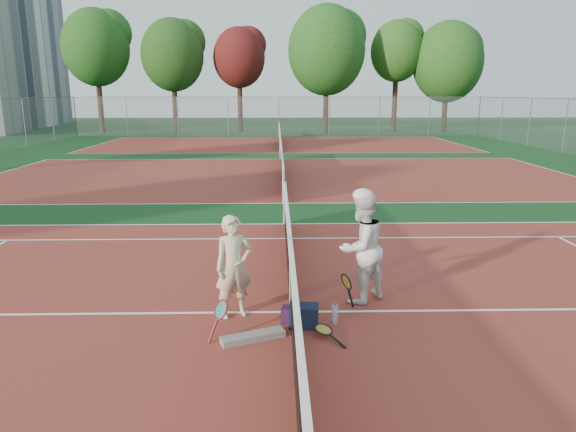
{
  "coord_description": "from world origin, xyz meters",
  "views": [
    {
      "loc": [
        -0.21,
        -7.33,
        3.29
      ],
      "look_at": [
        0.0,
        1.99,
        1.05
      ],
      "focal_mm": 32.0,
      "sensor_mm": 36.0,
      "label": 1
    }
  ],
  "objects_px": {
    "player_b": "(361,248)",
    "sports_bag_navy": "(304,316)",
    "net_main": "(291,281)",
    "racket_spare": "(323,331)",
    "racket_black_held": "(346,292)",
    "player_a": "(234,267)",
    "water_bottle": "(335,315)",
    "sports_bag_purple": "(292,315)",
    "racket_red": "(221,320)"
  },
  "relations": [
    {
      "from": "racket_spare",
      "to": "water_bottle",
      "type": "distance_m",
      "value": 0.42
    },
    {
      "from": "player_a",
      "to": "racket_spare",
      "type": "distance_m",
      "value": 1.63
    },
    {
      "from": "player_b",
      "to": "net_main",
      "type": "bearing_deg",
      "value": -15.77
    },
    {
      "from": "racket_red",
      "to": "sports_bag_purple",
      "type": "xyz_separation_m",
      "value": [
        0.98,
        0.46,
        -0.15
      ]
    },
    {
      "from": "player_b",
      "to": "water_bottle",
      "type": "bearing_deg",
      "value": 22.79
    },
    {
      "from": "sports_bag_purple",
      "to": "water_bottle",
      "type": "relative_size",
      "value": 1.01
    },
    {
      "from": "net_main",
      "to": "water_bottle",
      "type": "height_order",
      "value": "net_main"
    },
    {
      "from": "racket_red",
      "to": "racket_black_held",
      "type": "relative_size",
      "value": 0.93
    },
    {
      "from": "sports_bag_navy",
      "to": "sports_bag_purple",
      "type": "distance_m",
      "value": 0.21
    },
    {
      "from": "net_main",
      "to": "racket_spare",
      "type": "height_order",
      "value": "net_main"
    },
    {
      "from": "net_main",
      "to": "sports_bag_purple",
      "type": "bearing_deg",
      "value": -89.35
    },
    {
      "from": "player_a",
      "to": "racket_spare",
      "type": "relative_size",
      "value": 2.61
    },
    {
      "from": "net_main",
      "to": "racket_red",
      "type": "distance_m",
      "value": 1.31
    },
    {
      "from": "player_b",
      "to": "sports_bag_navy",
      "type": "xyz_separation_m",
      "value": [
        -0.96,
        -0.94,
        -0.73
      ]
    },
    {
      "from": "racket_red",
      "to": "racket_black_held",
      "type": "xyz_separation_m",
      "value": [
        1.84,
        0.94,
        0.02
      ]
    },
    {
      "from": "sports_bag_purple",
      "to": "water_bottle",
      "type": "xyz_separation_m",
      "value": [
        0.62,
        -0.06,
        0.03
      ]
    },
    {
      "from": "sports_bag_navy",
      "to": "player_b",
      "type": "bearing_deg",
      "value": 44.54
    },
    {
      "from": "racket_black_held",
      "to": "racket_spare",
      "type": "distance_m",
      "value": 1.02
    },
    {
      "from": "net_main",
      "to": "racket_spare",
      "type": "relative_size",
      "value": 18.41
    },
    {
      "from": "racket_red",
      "to": "water_bottle",
      "type": "xyz_separation_m",
      "value": [
        1.6,
        0.4,
        -0.12
      ]
    },
    {
      "from": "sports_bag_navy",
      "to": "sports_bag_purple",
      "type": "relative_size",
      "value": 1.37
    },
    {
      "from": "player_a",
      "to": "water_bottle",
      "type": "bearing_deg",
      "value": -35.64
    },
    {
      "from": "racket_spare",
      "to": "sports_bag_purple",
      "type": "xyz_separation_m",
      "value": [
        -0.43,
        0.42,
        0.06
      ]
    },
    {
      "from": "racket_red",
      "to": "sports_bag_navy",
      "type": "xyz_separation_m",
      "value": [
        1.15,
        0.34,
        -0.11
      ]
    },
    {
      "from": "player_a",
      "to": "racket_red",
      "type": "height_order",
      "value": "player_a"
    },
    {
      "from": "racket_red",
      "to": "racket_spare",
      "type": "bearing_deg",
      "value": -43.99
    },
    {
      "from": "sports_bag_purple",
      "to": "sports_bag_navy",
      "type": "bearing_deg",
      "value": -35.95
    },
    {
      "from": "racket_red",
      "to": "sports_bag_purple",
      "type": "distance_m",
      "value": 1.09
    },
    {
      "from": "racket_red",
      "to": "racket_black_held",
      "type": "distance_m",
      "value": 2.06
    },
    {
      "from": "net_main",
      "to": "sports_bag_navy",
      "type": "xyz_separation_m",
      "value": [
        0.17,
        -0.5,
        -0.35
      ]
    },
    {
      "from": "racket_spare",
      "to": "sports_bag_purple",
      "type": "height_order",
      "value": "sports_bag_purple"
    },
    {
      "from": "player_a",
      "to": "net_main",
      "type": "bearing_deg",
      "value": -16.64
    },
    {
      "from": "net_main",
      "to": "player_a",
      "type": "xyz_separation_m",
      "value": [
        -0.85,
        -0.09,
        0.27
      ]
    },
    {
      "from": "player_a",
      "to": "player_b",
      "type": "relative_size",
      "value": 0.87
    },
    {
      "from": "racket_spare",
      "to": "racket_red",
      "type": "bearing_deg",
      "value": 57.28
    },
    {
      "from": "player_a",
      "to": "player_b",
      "type": "height_order",
      "value": "player_b"
    },
    {
      "from": "sports_bag_navy",
      "to": "sports_bag_purple",
      "type": "height_order",
      "value": "sports_bag_navy"
    },
    {
      "from": "player_b",
      "to": "racket_spare",
      "type": "relative_size",
      "value": 3.0
    },
    {
      "from": "player_b",
      "to": "racket_spare",
      "type": "bearing_deg",
      "value": 23.33
    },
    {
      "from": "racket_red",
      "to": "water_bottle",
      "type": "relative_size",
      "value": 1.81
    },
    {
      "from": "player_a",
      "to": "water_bottle",
      "type": "height_order",
      "value": "player_a"
    },
    {
      "from": "player_b",
      "to": "sports_bag_purple",
      "type": "relative_size",
      "value": 5.93
    },
    {
      "from": "racket_red",
      "to": "racket_black_held",
      "type": "height_order",
      "value": "racket_black_held"
    },
    {
      "from": "net_main",
      "to": "player_a",
      "type": "height_order",
      "value": "player_a"
    },
    {
      "from": "player_b",
      "to": "racket_red",
      "type": "distance_m",
      "value": 2.54
    },
    {
      "from": "racket_spare",
      "to": "racket_black_held",
      "type": "bearing_deg",
      "value": -59.63
    },
    {
      "from": "net_main",
      "to": "racket_spare",
      "type": "distance_m",
      "value": 1.01
    },
    {
      "from": "sports_bag_purple",
      "to": "net_main",
      "type": "bearing_deg",
      "value": 90.65
    },
    {
      "from": "sports_bag_navy",
      "to": "net_main",
      "type": "bearing_deg",
      "value": 109.15
    },
    {
      "from": "net_main",
      "to": "player_b",
      "type": "xyz_separation_m",
      "value": [
        1.13,
        0.45,
        0.38
      ]
    }
  ]
}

